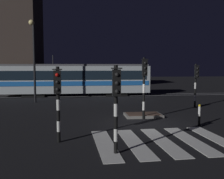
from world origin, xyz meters
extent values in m
plane|color=black|center=(0.00, 0.00, 0.00)|extent=(120.00, 120.00, 0.00)
cube|color=#59595E|center=(0.00, 13.04, 0.01)|extent=(80.00, 0.12, 0.03)
cube|color=#59595E|center=(0.00, 14.47, 0.01)|extent=(80.00, 0.12, 0.03)
cube|color=silver|center=(-2.37, -3.59, 0.01)|extent=(0.90, 4.25, 0.02)
cube|color=silver|center=(-1.18, -3.54, 0.01)|extent=(0.90, 4.25, 0.02)
cube|color=silver|center=(0.00, -3.48, 0.01)|extent=(0.90, 4.25, 0.02)
cube|color=silver|center=(1.18, -3.42, 0.01)|extent=(0.90, 4.25, 0.02)
cube|color=silver|center=(2.37, -3.37, 0.01)|extent=(0.90, 4.25, 0.02)
cube|color=slate|center=(0.46, 1.88, 0.08)|extent=(2.20, 1.45, 0.16)
cube|color=#4C382D|center=(0.46, 1.88, 0.17)|extent=(1.98, 1.30, 0.02)
cylinder|color=black|center=(0.31, 1.17, 0.25)|extent=(0.14, 0.14, 0.51)
cylinder|color=white|center=(0.31, 1.17, 0.76)|extent=(0.14, 0.14, 0.51)
cylinder|color=black|center=(0.31, 1.17, 1.27)|extent=(0.14, 0.14, 0.51)
cylinder|color=white|center=(0.31, 1.17, 1.77)|extent=(0.14, 0.14, 0.51)
cylinder|color=black|center=(0.31, 1.17, 2.28)|extent=(0.14, 0.14, 0.51)
cylinder|color=white|center=(0.31, 1.17, 2.79)|extent=(0.14, 0.14, 0.51)
cylinder|color=black|center=(0.31, 1.17, 3.30)|extent=(0.14, 0.14, 0.51)
cube|color=black|center=(0.31, 1.00, 2.95)|extent=(0.28, 0.20, 0.90)
sphere|color=black|center=(0.31, 0.89, 3.23)|extent=(0.14, 0.14, 0.14)
sphere|color=black|center=(0.31, 0.89, 2.95)|extent=(0.14, 0.14, 0.14)
sphere|color=black|center=(0.31, 0.89, 2.67)|extent=(0.14, 0.14, 0.14)
cube|color=black|center=(0.31, 1.00, 3.44)|extent=(0.36, 0.24, 0.04)
cylinder|color=black|center=(-2.10, -4.74, 0.22)|extent=(0.14, 0.14, 0.44)
cylinder|color=white|center=(-2.10, -4.74, 0.66)|extent=(0.14, 0.14, 0.44)
cylinder|color=black|center=(-2.10, -4.74, 1.11)|extent=(0.14, 0.14, 0.44)
cylinder|color=white|center=(-2.10, -4.74, 1.55)|extent=(0.14, 0.14, 0.44)
cylinder|color=black|center=(-2.10, -4.74, 1.99)|extent=(0.14, 0.14, 0.44)
cylinder|color=white|center=(-2.10, -4.74, 2.44)|extent=(0.14, 0.14, 0.44)
cylinder|color=black|center=(-2.10, -4.74, 2.88)|extent=(0.14, 0.14, 0.44)
cube|color=black|center=(-2.10, -4.91, 2.50)|extent=(0.28, 0.20, 0.90)
sphere|color=black|center=(-2.10, -5.02, 2.78)|extent=(0.14, 0.14, 0.14)
sphere|color=black|center=(-2.10, -5.02, 2.50)|extent=(0.14, 0.14, 0.14)
sphere|color=black|center=(-2.10, -5.02, 2.22)|extent=(0.14, 0.14, 0.14)
cube|color=black|center=(-2.10, -4.91, 2.99)|extent=(0.36, 0.24, 0.04)
cylinder|color=black|center=(-4.19, -3.08, 0.22)|extent=(0.14, 0.14, 0.43)
cylinder|color=white|center=(-4.19, -3.08, 0.65)|extent=(0.14, 0.14, 0.43)
cylinder|color=black|center=(-4.19, -3.08, 1.09)|extent=(0.14, 0.14, 0.43)
cylinder|color=white|center=(-4.19, -3.08, 1.52)|extent=(0.14, 0.14, 0.43)
cylinder|color=black|center=(-4.19, -3.08, 1.96)|extent=(0.14, 0.14, 0.43)
cylinder|color=white|center=(-4.19, -3.08, 2.39)|extent=(0.14, 0.14, 0.43)
cylinder|color=black|center=(-4.19, -3.08, 2.83)|extent=(0.14, 0.14, 0.43)
cube|color=black|center=(-4.19, -3.25, 2.44)|extent=(0.28, 0.20, 0.90)
sphere|color=red|center=(-4.19, -3.36, 2.72)|extent=(0.14, 0.14, 0.14)
sphere|color=black|center=(-4.19, -3.36, 2.44)|extent=(0.14, 0.14, 0.14)
sphere|color=black|center=(-4.19, -3.36, 2.16)|extent=(0.14, 0.14, 0.14)
cube|color=black|center=(-4.19, -3.25, 2.93)|extent=(0.36, 0.24, 0.04)
cylinder|color=black|center=(5.16, 5.05, 0.23)|extent=(0.14, 0.14, 0.46)
cylinder|color=white|center=(5.16, 5.05, 0.69)|extent=(0.14, 0.14, 0.46)
cylinder|color=black|center=(5.16, 5.05, 1.15)|extent=(0.14, 0.14, 0.46)
cylinder|color=white|center=(5.16, 5.05, 1.61)|extent=(0.14, 0.14, 0.46)
cylinder|color=black|center=(5.16, 5.05, 2.07)|extent=(0.14, 0.14, 0.46)
cylinder|color=white|center=(5.16, 5.05, 2.53)|extent=(0.14, 0.14, 0.46)
cylinder|color=black|center=(5.16, 5.05, 2.99)|extent=(0.14, 0.14, 0.46)
cube|color=black|center=(5.16, 4.88, 2.62)|extent=(0.28, 0.20, 0.90)
sphere|color=black|center=(5.16, 4.77, 2.90)|extent=(0.14, 0.14, 0.14)
sphere|color=black|center=(5.16, 4.77, 2.62)|extent=(0.14, 0.14, 0.14)
sphere|color=black|center=(5.16, 4.77, 2.34)|extent=(0.14, 0.14, 0.14)
cube|color=black|center=(5.16, 4.88, 3.11)|extent=(0.36, 0.24, 0.04)
cylinder|color=black|center=(-7.09, 9.13, 3.33)|extent=(0.18, 0.18, 6.66)
cylinder|color=black|center=(-7.09, 8.68, 6.56)|extent=(0.10, 0.90, 0.10)
sphere|color=#F9E08C|center=(-7.09, 8.23, 6.48)|extent=(0.44, 0.44, 0.44)
cube|color=#B2BCC1|center=(-3.78, 13.75, 1.70)|extent=(15.00, 2.50, 2.70)
cube|color=blue|center=(-3.78, 12.48, 1.35)|extent=(14.70, 0.04, 0.44)
cube|color=blue|center=(-3.78, 15.02, 1.35)|extent=(14.70, 0.04, 0.44)
cube|color=black|center=(-3.78, 12.49, 2.15)|extent=(14.25, 0.03, 0.90)
cube|color=#4C4C51|center=(-3.78, 13.75, 3.15)|extent=(14.70, 2.30, 0.20)
cylinder|color=#262628|center=(-6.03, 13.75, 3.65)|extent=(0.08, 0.08, 1.00)
cube|color=black|center=(0.35, 13.75, 0.17)|extent=(2.20, 2.00, 0.35)
cube|color=black|center=(-7.90, 13.75, 0.17)|extent=(2.20, 2.00, 0.35)
sphere|color=#F9F2CC|center=(3.77, 13.75, 1.30)|extent=(0.24, 0.24, 0.24)
cylinder|color=black|center=(2.73, -0.91, 0.25)|extent=(0.12, 0.12, 0.50)
cylinder|color=white|center=(2.73, -0.91, 0.75)|extent=(0.12, 0.12, 0.50)
sphere|color=yellow|center=(2.73, -0.91, 1.05)|extent=(0.12, 0.12, 0.12)
camera|label=1|loc=(-3.31, -13.76, 3.07)|focal=42.77mm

